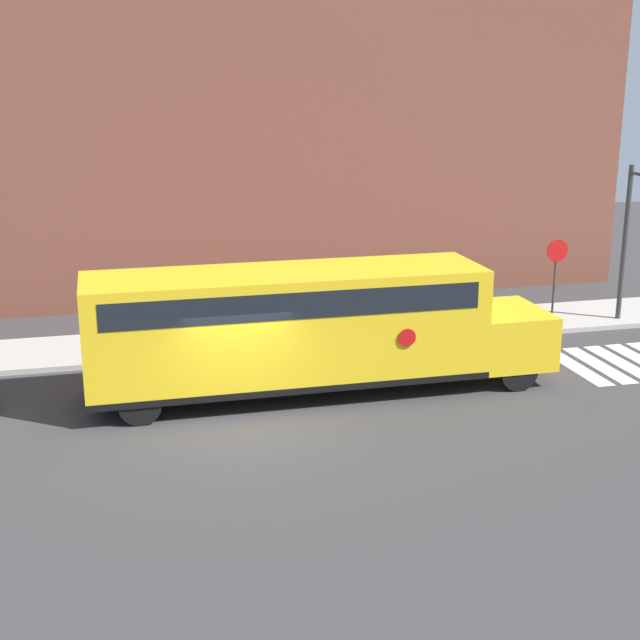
{
  "coord_description": "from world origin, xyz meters",
  "views": [
    {
      "loc": [
        -2.9,
        -18.81,
        7.86
      ],
      "look_at": [
        2.36,
        2.31,
        1.74
      ],
      "focal_mm": 50.0,
      "sensor_mm": 36.0,
      "label": 1
    }
  ],
  "objects": [
    {
      "name": "building_backdrop",
      "position": [
        0.0,
        13.0,
        6.18
      ],
      "size": [
        32.0,
        4.0,
        12.35
      ],
      "color": "brown",
      "rests_on": "ground"
    },
    {
      "name": "sidewalk_strip",
      "position": [
        0.0,
        6.5,
        0.07
      ],
      "size": [
        44.0,
        3.0,
        0.15
      ],
      "color": "#B2ADA3",
      "rests_on": "ground"
    },
    {
      "name": "stop_sign",
      "position": [
        10.57,
        5.35,
        1.91
      ],
      "size": [
        0.7,
        0.1,
        2.91
      ],
      "color": "#38383A",
      "rests_on": "ground"
    },
    {
      "name": "ground_plane",
      "position": [
        0.0,
        0.0,
        0.0
      ],
      "size": [
        60.0,
        60.0,
        0.0
      ],
      "primitive_type": "plane",
      "color": "#3A3838"
    },
    {
      "name": "school_bus",
      "position": [
        1.83,
        1.81,
        1.82
      ],
      "size": [
        11.71,
        2.57,
        3.17
      ],
      "color": "yellow",
      "rests_on": "ground"
    }
  ]
}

